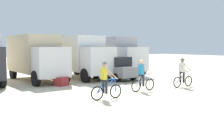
{
  "coord_description": "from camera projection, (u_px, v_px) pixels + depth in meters",
  "views": [
    {
      "loc": [
        -8.21,
        -9.63,
        2.49
      ],
      "look_at": [
        0.42,
        3.67,
        1.1
      ],
      "focal_mm": 42.16,
      "sensor_mm": 36.0,
      "label": 1
    }
  ],
  "objects": [
    {
      "name": "box_truck_tan_camper",
      "position": [
        36.0,
        55.0,
        19.34
      ],
      "size": [
        2.76,
        6.88,
        3.35
      ],
      "color": "#CCB78E",
      "rests_on": "ground"
    },
    {
      "name": "cyclist_orange_shirt",
      "position": [
        106.0,
        82.0,
        12.42
      ],
      "size": [
        1.73,
        0.52,
        1.82
      ],
      "color": "black",
      "rests_on": "ground"
    },
    {
      "name": "cyclist_cowboy_hat",
      "position": [
        142.0,
        76.0,
        14.74
      ],
      "size": [
        1.73,
        0.52,
        1.82
      ],
      "color": "black",
      "rests_on": "ground"
    },
    {
      "name": "sedan_parked",
      "position": [
        114.0,
        68.0,
        20.06
      ],
      "size": [
        2.14,
        4.34,
        1.76
      ],
      "color": "slate",
      "rests_on": "ground"
    },
    {
      "name": "box_truck_grey_hauler",
      "position": [
        114.0,
        54.0,
        24.05
      ],
      "size": [
        2.46,
        6.78,
        3.35
      ],
      "color": "#9E9EA3",
      "rests_on": "ground"
    },
    {
      "name": "ground_plane",
      "position": [
        146.0,
        99.0,
        12.72
      ],
      "size": [
        120.0,
        120.0,
        0.0
      ],
      "primitive_type": "plane",
      "color": "beige"
    },
    {
      "name": "cyclist_near_camera",
      "position": [
        183.0,
        74.0,
        16.29
      ],
      "size": [
        1.73,
        0.52,
        1.82
      ],
      "color": "black",
      "rests_on": "ground"
    },
    {
      "name": "supply_crate",
      "position": [
        61.0,
        81.0,
        16.88
      ],
      "size": [
        0.98,
        0.95,
        0.57
      ],
      "primitive_type": "cube",
      "rotation": [
        0.0,
        0.0,
        2.06
      ],
      "color": "#9E2D2D",
      "rests_on": "ground"
    },
    {
      "name": "box_truck_white_box",
      "position": [
        79.0,
        55.0,
        21.07
      ],
      "size": [
        2.72,
        6.86,
        3.35
      ],
      "color": "white",
      "rests_on": "ground"
    }
  ]
}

